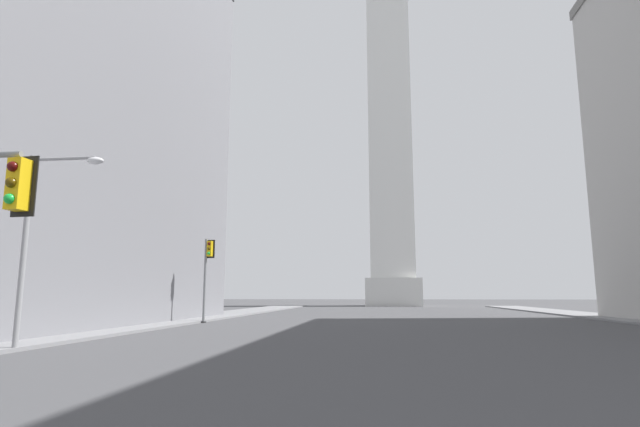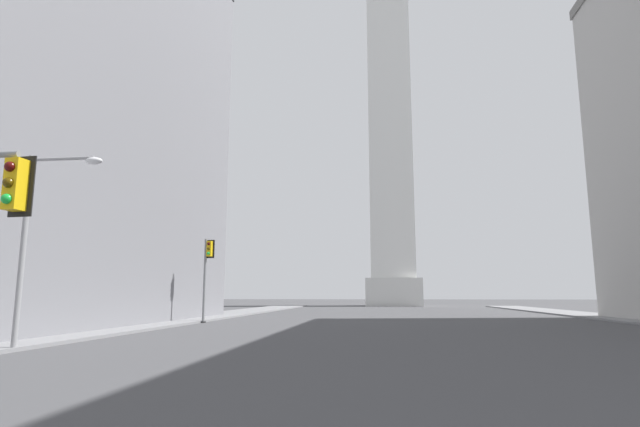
# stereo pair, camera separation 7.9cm
# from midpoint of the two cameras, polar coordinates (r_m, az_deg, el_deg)

# --- Properties ---
(sidewalk_left) EXTENTS (5.00, 102.36, 0.15)m
(sidewalk_left) POSITION_cam_midpoint_polar(r_m,az_deg,el_deg) (36.51, -17.90, -11.77)
(sidewalk_left) COLOR slate
(sidewalk_left) RESTS_ON ground_plane
(obelisk) EXTENTS (9.35, 9.35, 71.44)m
(obelisk) POSITION_cam_midpoint_polar(r_m,az_deg,el_deg) (93.64, 7.87, 11.22)
(obelisk) COLOR silver
(obelisk) RESTS_ON ground_plane
(traffic_light_mid_left) EXTENTS (0.80, 0.52, 5.91)m
(traffic_light_mid_left) POSITION_cam_midpoint_polar(r_m,az_deg,el_deg) (36.70, -12.83, -6.00)
(traffic_light_mid_left) COLOR slate
(traffic_light_mid_left) RESTS_ON ground_plane
(street_lamp) EXTENTS (2.90, 0.36, 7.04)m
(street_lamp) POSITION_cam_midpoint_polar(r_m,az_deg,el_deg) (20.66, -29.54, -1.26)
(street_lamp) COLOR gray
(street_lamp) RESTS_ON ground_plane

